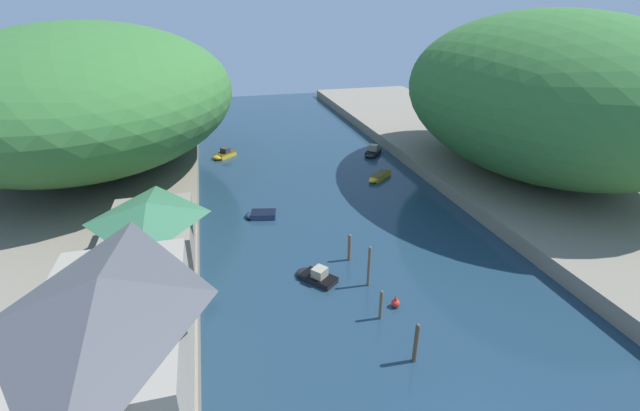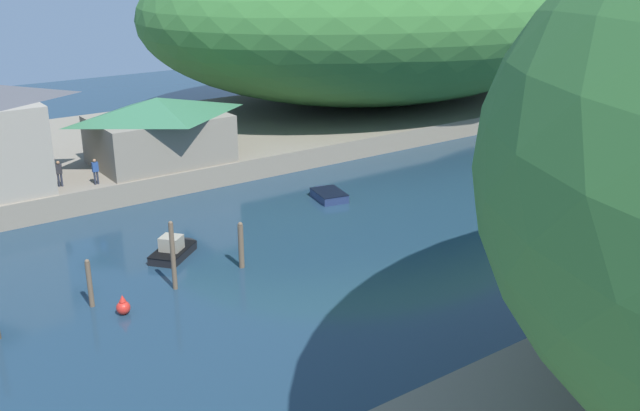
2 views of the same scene
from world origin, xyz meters
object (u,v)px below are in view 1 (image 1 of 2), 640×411
at_px(boat_far_upstream, 378,177).
at_px(person_on_quay, 183,277).
at_px(waterfront_building, 113,336).
at_px(boat_far_right_bank, 223,155).
at_px(boat_near_quay, 316,276).
at_px(boathouse_shed, 151,228).
at_px(boat_yellow_tender, 260,215).
at_px(channel_buoy_near, 396,303).
at_px(boat_navy_launch, 373,152).
at_px(person_by_boathouse, 168,295).

xyz_separation_m(boat_far_upstream, person_on_quay, (-23.13, -19.92, 2.21)).
bearing_deg(boat_far_upstream, waterfront_building, 98.85).
xyz_separation_m(waterfront_building, boat_far_right_bank, (7.25, 42.44, -4.90)).
bearing_deg(boat_near_quay, boat_far_right_bank, 60.04).
relative_size(boathouse_shed, boat_yellow_tender, 2.80).
distance_m(boathouse_shed, boat_far_right_bank, 29.22).
distance_m(waterfront_building, boat_far_upstream, 38.94).
bearing_deg(boat_near_quay, boat_far_upstream, 16.20).
relative_size(boat_near_quay, channel_buoy_near, 3.86).
relative_size(boathouse_shed, boat_far_right_bank, 2.54).
bearing_deg(person_on_quay, boathouse_shed, 23.36).
bearing_deg(boat_navy_launch, waterfront_building, 90.91).
xyz_separation_m(boat_far_right_bank, boat_far_upstream, (18.63, -13.78, -0.09)).
xyz_separation_m(boat_yellow_tender, channel_buoy_near, (7.79, -17.24, 0.09)).
bearing_deg(boathouse_shed, boat_far_right_bank, 76.11).
bearing_deg(boat_near_quay, boathouse_shed, 119.46).
bearing_deg(boat_yellow_tender, boat_far_right_bank, 19.46).
bearing_deg(boat_near_quay, channel_buoy_near, -84.24).
bearing_deg(boat_near_quay, boat_navy_launch, 21.37).
bearing_deg(boat_far_right_bank, boat_far_upstream, -167.40).
height_order(boathouse_shed, person_by_boathouse, boathouse_shed).
bearing_deg(boat_navy_launch, person_by_boathouse, 87.30).
xyz_separation_m(waterfront_building, person_on_quay, (2.75, 8.75, -2.78)).
xyz_separation_m(boat_navy_launch, channel_buoy_near, (-10.93, -33.16, -0.08)).
xyz_separation_m(waterfront_building, boat_near_quay, (12.77, 9.47, -4.96)).
distance_m(boathouse_shed, channel_buoy_near, 20.18).
xyz_separation_m(boat_yellow_tender, person_on_quay, (-7.12, -13.13, 2.26)).
relative_size(boat_yellow_tender, person_by_boathouse, 2.04).
height_order(waterfront_building, person_by_boathouse, waterfront_building).
relative_size(waterfront_building, boat_navy_launch, 3.39).
bearing_deg(person_on_quay, channel_buoy_near, -106.05).
relative_size(boathouse_shed, boat_far_upstream, 2.34).
height_order(boat_far_right_bank, person_on_quay, person_on_quay).
xyz_separation_m(boat_far_upstream, boat_near_quay, (-13.11, -19.19, 0.04)).
relative_size(boat_far_upstream, person_by_boathouse, 2.44).
xyz_separation_m(waterfront_building, channel_buoy_near, (17.65, 4.63, -4.95)).
distance_m(boat_far_right_bank, boat_far_upstream, 23.17).
relative_size(boat_near_quay, person_by_boathouse, 2.20).
distance_m(waterfront_building, boathouse_shed, 14.35).
xyz_separation_m(boat_navy_launch, boat_yellow_tender, (-18.72, -15.92, -0.17)).
bearing_deg(waterfront_building, boat_yellow_tender, 65.74).
relative_size(waterfront_building, channel_buoy_near, 13.70).
relative_size(boathouse_shed, person_on_quay, 5.71).
xyz_separation_m(boat_far_right_bank, boat_yellow_tender, (2.61, -20.56, -0.14)).
xyz_separation_m(boat_far_right_bank, person_on_quay, (-4.50, -33.69, 2.12)).
bearing_deg(person_on_quay, boat_near_quay, -86.50).
height_order(boat_far_right_bank, boat_yellow_tender, boat_far_right_bank).
xyz_separation_m(waterfront_building, person_by_boathouse, (1.85, 6.72, -2.78)).
bearing_deg(person_by_boathouse, boat_yellow_tender, -6.38).
relative_size(waterfront_building, person_on_quay, 7.81).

